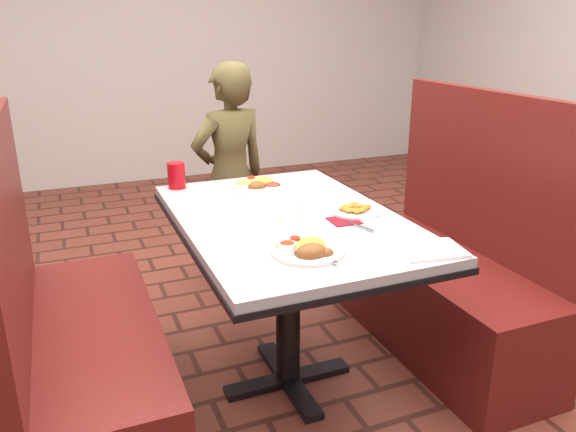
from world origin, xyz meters
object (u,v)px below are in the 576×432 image
Objects in this scene: booth_bench_left at (81,356)px; near_dinner_plate at (307,246)px; booth_bench_right at (449,281)px; red_tumbler at (176,175)px; diner_person at (230,177)px; far_dinner_plate at (259,182)px; dining_table at (288,239)px; plantain_plate at (355,210)px.

booth_bench_left reaches higher than near_dinner_plate.
red_tumbler is at bearing 153.93° from booth_bench_right.
booth_bench_right is 1.33m from red_tumbler.
diner_person is 0.66m from far_dinner_plate.
dining_table is 0.86m from booth_bench_right.
booth_bench_left is 1.60m from booth_bench_right.
red_tumbler is (-0.23, 0.90, 0.03)m from near_dinner_plate.
diner_person is 10.89× the size of red_tumbler.
booth_bench_right is 6.26× the size of plantain_plate.
booth_bench_right is (0.80, 0.00, -0.32)m from dining_table.
far_dinner_plate is at bearing 81.56° from near_dinner_plate.
near_dinner_plate is at bearing -75.84° from red_tumbler.
near_dinner_plate is 1.24× the size of plantain_plate.
diner_person is (-0.71, 1.05, 0.30)m from booth_bench_right.
booth_bench_right is at bearing 22.26° from near_dinner_plate.
far_dinner_plate is (-0.77, 0.41, 0.44)m from booth_bench_right.
booth_bench_right reaches higher than near_dinner_plate.
near_dinner_plate is at bearing -157.74° from booth_bench_right.
diner_person is 5.29× the size of near_dinner_plate.
booth_bench_left reaches higher than far_dinner_plate.
near_dinner_plate is 0.93m from red_tumbler.
diner_person is 1.43m from near_dinner_plate.
booth_bench_left is at bearing 153.18° from near_dinner_plate.
booth_bench_left is 0.92m from near_dinner_plate.
dining_table is 0.86m from booth_bench_left.
dining_table is 0.65m from red_tumbler.
red_tumbler is (-1.11, 0.54, 0.48)m from booth_bench_right.
far_dinner_plate is at bearing 85.73° from dining_table.
booth_bench_left is 5.05× the size of near_dinner_plate.
booth_bench_right is at bearing -26.07° from red_tumbler.
plantain_plate is (-0.55, -0.07, 0.43)m from booth_bench_right.
diner_person is at bearing 98.56° from plantain_plate.
far_dinner_plate reaches higher than plantain_plate.
diner_person is at bearing 85.20° from far_dinner_plate.
booth_bench_left reaches higher than red_tumbler.
booth_bench_left is at bearing 176.42° from plantain_plate.
dining_table is at bearing 165.44° from plantain_plate.
booth_bench_left is 1.00× the size of booth_bench_right.
diner_person reaches higher than red_tumbler.
far_dinner_plate is 0.53m from plantain_plate.
plantain_plate is at bearing 85.13° from diner_person.
dining_table is at bearing -60.11° from red_tumbler.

